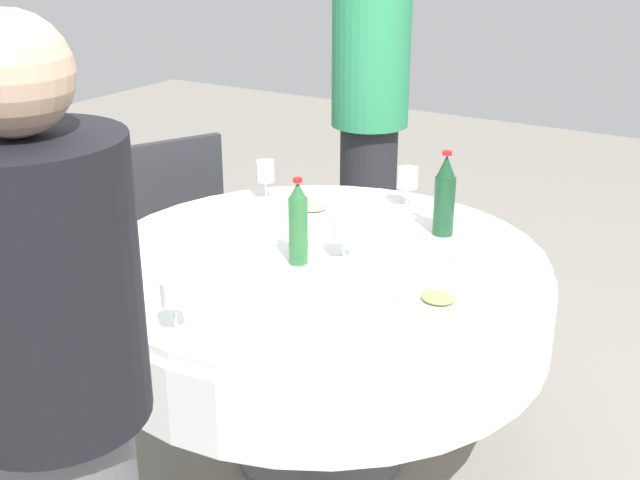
# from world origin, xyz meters

# --- Properties ---
(ground_plane) EXTENTS (10.00, 10.00, 0.00)m
(ground_plane) POSITION_xyz_m (0.00, 0.00, 0.00)
(ground_plane) COLOR gray
(dining_table) EXTENTS (1.44, 1.44, 0.74)m
(dining_table) POSITION_xyz_m (0.00, 0.00, 0.59)
(dining_table) COLOR white
(dining_table) RESTS_ON ground_plane
(bottle_green_front) EXTENTS (0.06, 0.06, 0.27)m
(bottle_green_front) POSITION_xyz_m (-0.02, -0.09, 0.87)
(bottle_green_front) COLOR #2D6B38
(bottle_green_front) RESTS_ON dining_table
(bottle_dark_green_outer) EXTENTS (0.07, 0.07, 0.28)m
(bottle_dark_green_outer) POSITION_xyz_m (0.25, 0.37, 0.87)
(bottle_dark_green_outer) COLOR #194728
(bottle_dark_green_outer) RESTS_ON dining_table
(bottle_green_inner) EXTENTS (0.06, 0.06, 0.27)m
(bottle_green_inner) POSITION_xyz_m (-0.32, -0.54, 0.86)
(bottle_green_inner) COLOR #2D6B38
(bottle_green_inner) RESTS_ON dining_table
(wine_glass_east) EXTENTS (0.07, 0.07, 0.15)m
(wine_glass_east) POSITION_xyz_m (-0.45, 0.36, 0.84)
(wine_glass_east) COLOR white
(wine_glass_east) RESTS_ON dining_table
(wine_glass_rear) EXTENTS (0.07, 0.07, 0.14)m
(wine_glass_rear) POSITION_xyz_m (0.03, 0.55, 0.84)
(wine_glass_rear) COLOR white
(wine_glass_rear) RESTS_ON dining_table
(wine_glass_near) EXTENTS (0.07, 0.07, 0.13)m
(wine_glass_near) POSITION_xyz_m (0.08, 0.02, 0.83)
(wine_glass_near) COLOR white
(wine_glass_near) RESTS_ON dining_table
(wine_glass_west) EXTENTS (0.07, 0.07, 0.14)m
(wine_glass_west) POSITION_xyz_m (-0.05, -0.61, 0.84)
(wine_glass_west) COLOR white
(wine_glass_west) RESTS_ON dining_table
(plate_far) EXTENTS (0.21, 0.21, 0.04)m
(plate_far) POSITION_xyz_m (0.46, -0.14, 0.75)
(plate_far) COLOR white
(plate_far) RESTS_ON dining_table
(plate_right) EXTENTS (0.26, 0.26, 0.04)m
(plate_right) POSITION_xyz_m (-0.23, 0.31, 0.75)
(plate_right) COLOR white
(plate_right) RESTS_ON dining_table
(plate_left) EXTENTS (0.22, 0.22, 0.02)m
(plate_left) POSITION_xyz_m (0.45, 0.22, 0.75)
(plate_left) COLOR white
(plate_left) RESTS_ON dining_table
(knife_outer) EXTENTS (0.18, 0.07, 0.00)m
(knife_outer) POSITION_xyz_m (-0.14, 0.08, 0.74)
(knife_outer) COLOR silver
(knife_outer) RESTS_ON dining_table
(spoon_inner) EXTENTS (0.14, 0.14, 0.00)m
(spoon_inner) POSITION_xyz_m (-0.17, -0.21, 0.74)
(spoon_inner) COLOR silver
(spoon_inner) RESTS_ON dining_table
(spoon_east) EXTENTS (0.08, 0.17, 0.00)m
(spoon_east) POSITION_xyz_m (0.08, -0.44, 0.74)
(spoon_east) COLOR silver
(spoon_east) RESTS_ON dining_table
(folded_napkin) EXTENTS (0.19, 0.19, 0.02)m
(folded_napkin) POSITION_xyz_m (0.10, -0.22, 0.75)
(folded_napkin) COLOR white
(folded_napkin) RESTS_ON dining_table
(person_front) EXTENTS (0.34, 0.34, 1.64)m
(person_front) POSITION_xyz_m (-0.45, 1.16, 0.86)
(person_front) COLOR #26262B
(person_front) RESTS_ON ground_plane
(person_outer) EXTENTS (0.34, 0.34, 1.59)m
(person_outer) POSITION_xyz_m (0.16, -1.16, 0.83)
(person_outer) COLOR slate
(person_outer) RESTS_ON ground_plane
(chair_near) EXTENTS (0.53, 0.53, 0.87)m
(chair_near) POSITION_xyz_m (-1.07, 0.50, 0.52)
(chair_near) COLOR #2D2D33
(chair_near) RESTS_ON ground_plane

